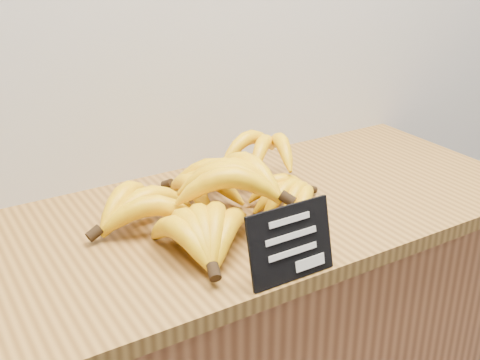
# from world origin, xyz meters

# --- Properties ---
(counter_top) EXTENTS (1.31, 0.54, 0.03)m
(counter_top) POSITION_xyz_m (0.06, 2.75, 0.92)
(counter_top) COLOR olive
(counter_top) RESTS_ON counter
(chalkboard_sign) EXTENTS (0.15, 0.03, 0.12)m
(chalkboard_sign) POSITION_xyz_m (0.04, 2.50, 0.99)
(chalkboard_sign) COLOR black
(chalkboard_sign) RESTS_ON counter_top
(banana_pile) EXTENTS (0.51, 0.39, 0.13)m
(banana_pile) POSITION_xyz_m (0.02, 2.74, 0.98)
(banana_pile) COLOR #E8B709
(banana_pile) RESTS_ON counter_top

